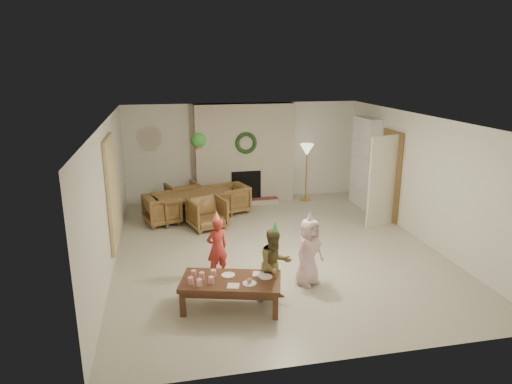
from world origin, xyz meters
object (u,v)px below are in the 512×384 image
object	(u,v)px
dining_chair_left	(162,209)
child_red	(217,248)
coffee_table_top	(231,282)
child_pink	(309,252)
dining_chair_far	(183,196)
dining_table	(194,206)
child_plaid	(275,265)
dining_chair_near	(207,214)
dining_chair_right	(231,198)

from	to	relation	value
dining_chair_left	child_red	distance (m)	2.99
coffee_table_top	child_pink	bearing A→B (deg)	35.01
child_pink	dining_chair_far	bearing A→B (deg)	83.01
dining_chair_left	coffee_table_top	world-z (taller)	dining_chair_left
dining_table	child_plaid	size ratio (longest dim) A/B	1.54
coffee_table_top	child_red	distance (m)	1.05
child_red	child_plaid	size ratio (longest dim) A/B	0.92
dining_chair_near	dining_chair_far	bearing A→B (deg)	90.00
dining_chair_near	child_red	xyz separation A→B (m)	(-0.07, -2.35, 0.18)
dining_chair_left	child_plaid	distance (m)	4.12
coffee_table_top	child_plaid	size ratio (longest dim) A/B	1.29
dining_chair_far	child_plaid	size ratio (longest dim) A/B	0.66
dining_chair_right	dining_chair_far	bearing A→B (deg)	-128.66
dining_chair_near	dining_chair_left	world-z (taller)	same
dining_chair_right	child_plaid	world-z (taller)	child_plaid
dining_chair_right	coffee_table_top	xyz separation A→B (m)	(-0.67, -4.40, 0.08)
dining_table	dining_chair_right	distance (m)	0.95
dining_table	child_pink	size ratio (longest dim) A/B	1.55
dining_table	child_red	size ratio (longest dim) A/B	1.67
dining_table	dining_chair_near	bearing A→B (deg)	-90.00
dining_chair_right	child_pink	xyz separation A→B (m)	(0.67, -3.91, 0.22)
child_red	child_plaid	world-z (taller)	child_plaid
dining_chair_far	dining_chair_near	bearing A→B (deg)	90.00
dining_table	child_plaid	world-z (taller)	child_plaid
dining_chair_far	dining_table	bearing A→B (deg)	90.00
dining_chair_left	dining_chair_right	world-z (taller)	same
child_red	child_pink	size ratio (longest dim) A/B	0.93
dining_table	dining_chair_near	xyz separation A→B (m)	(0.23, -0.73, 0.03)
dining_chair_near	coffee_table_top	distance (m)	3.39
dining_chair_left	child_red	world-z (taller)	child_red
child_plaid	coffee_table_top	bearing A→B (deg)	176.60
dining_chair_near	dining_chair_right	distance (m)	1.22
coffee_table_top	dining_chair_left	bearing A→B (deg)	118.83
dining_chair_far	child_red	xyz separation A→B (m)	(0.39, -3.80, 0.18)
child_plaid	child_pink	size ratio (longest dim) A/B	1.01
dining_chair_right	child_plaid	size ratio (longest dim) A/B	0.66
child_red	child_pink	world-z (taller)	child_pink
dining_chair_near	coffee_table_top	size ratio (longest dim) A/B	0.51
dining_chair_far	dining_chair_left	size ratio (longest dim) A/B	1.00
dining_chair_right	child_red	world-z (taller)	child_red
dining_chair_far	child_plaid	bearing A→B (deg)	86.22
dining_chair_left	child_red	size ratio (longest dim) A/B	0.71
child_plaid	dining_chair_near	bearing A→B (deg)	89.31
dining_chair_near	dining_chair_far	size ratio (longest dim) A/B	1.00
dining_chair_near	child_plaid	world-z (taller)	child_plaid
dining_chair_far	child_plaid	distance (m)	4.87
dining_chair_near	coffee_table_top	world-z (taller)	dining_chair_near
dining_chair_near	dining_chair_right	xyz separation A→B (m)	(0.68, 1.01, 0.00)
dining_chair_left	child_red	bearing A→B (deg)	179.91
coffee_table_top	child_plaid	xyz separation A→B (m)	(0.68, 0.11, 0.15)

